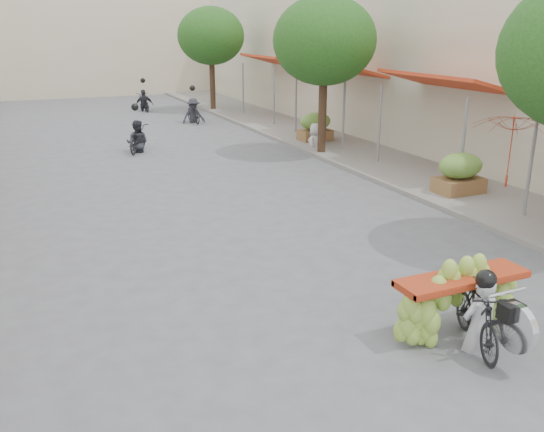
{
  "coord_description": "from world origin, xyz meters",
  "views": [
    {
      "loc": [
        -4.03,
        -3.28,
        4.21
      ],
      "look_at": [
        -0.23,
        5.39,
        1.1
      ],
      "focal_mm": 38.0,
      "sensor_mm": 36.0,
      "label": 1
    }
  ],
  "objects": [
    {
      "name": "bg_motorbike_a",
      "position": [
        -0.32,
        17.09,
        0.74
      ],
      "size": [
        1.28,
        1.74,
        1.95
      ],
      "color": "black",
      "rests_on": "ground"
    },
    {
      "name": "sidewalk_right",
      "position": [
        7.0,
        15.0,
        0.06
      ],
      "size": [
        4.0,
        60.0,
        0.12
      ],
      "primitive_type": "cube",
      "color": "gray",
      "rests_on": "ground"
    },
    {
      "name": "produce_crate_far",
      "position": [
        6.2,
        16.0,
        0.71
      ],
      "size": [
        1.2,
        0.88,
        1.16
      ],
      "color": "brown",
      "rests_on": "ground"
    },
    {
      "name": "bg_motorbike_b",
      "position": [
        3.34,
        22.6,
        0.84
      ],
      "size": [
        1.08,
        1.74,
        1.95
      ],
      "color": "black",
      "rests_on": "ground"
    },
    {
      "name": "banana_motorbike",
      "position": [
        1.35,
        2.17,
        0.67
      ],
      "size": [
        2.2,
        1.8,
        1.95
      ],
      "color": "black",
      "rests_on": "ground"
    },
    {
      "name": "shophouse_row_right",
      "position": [
        11.99,
        14.0,
        3.0
      ],
      "size": [
        9.77,
        40.0,
        6.0
      ],
      "color": "beige",
      "rests_on": "ground"
    },
    {
      "name": "street_tree_mid",
      "position": [
        5.4,
        14.0,
        3.78
      ],
      "size": [
        3.4,
        3.4,
        5.25
      ],
      "color": "#3A2719",
      "rests_on": "ground"
    },
    {
      "name": "far_building",
      "position": [
        0.0,
        38.0,
        3.5
      ],
      "size": [
        20.0,
        6.0,
        7.0
      ],
      "primitive_type": "cube",
      "color": "beige",
      "rests_on": "ground"
    },
    {
      "name": "street_tree_far",
      "position": [
        5.4,
        26.0,
        3.78
      ],
      "size": [
        3.4,
        3.4,
        5.25
      ],
      "color": "#3A2719",
      "rests_on": "ground"
    },
    {
      "name": "produce_crate_mid",
      "position": [
        6.2,
        8.0,
        0.71
      ],
      "size": [
        1.2,
        0.88,
        1.16
      ],
      "color": "brown",
      "rests_on": "ground"
    },
    {
      "name": "pedestrian",
      "position": [
        5.76,
        15.14,
        0.91
      ],
      "size": [
        0.9,
        0.84,
        1.57
      ],
      "rotation": [
        0.0,
        0.0,
        3.8
      ],
      "color": "silver",
      "rests_on": "ground"
    },
    {
      "name": "bg_motorbike_c",
      "position": [
        2.08,
        27.45,
        0.8
      ],
      "size": [
        0.98,
        1.6,
        1.95
      ],
      "color": "black",
      "rests_on": "ground"
    },
    {
      "name": "market_umbrella",
      "position": [
        5.88,
        6.09,
        2.44
      ],
      "size": [
        1.88,
        1.88,
        1.67
      ],
      "rotation": [
        0.0,
        0.0,
        -0.02
      ],
      "color": "#A42C15",
      "rests_on": "ground"
    }
  ]
}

